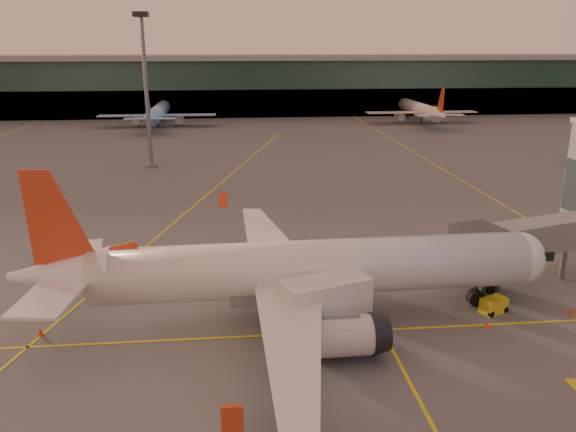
{
  "coord_description": "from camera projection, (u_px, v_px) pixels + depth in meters",
  "views": [
    {
      "loc": [
        -5.76,
        -31.96,
        20.62
      ],
      "look_at": [
        -0.77,
        18.61,
        5.0
      ],
      "focal_mm": 35.0,
      "sensor_mm": 36.0,
      "label": 1
    }
  ],
  "objects": [
    {
      "name": "ground",
      "position": [
        327.0,
        370.0,
        37.0
      ],
      "size": [
        600.0,
        600.0,
        0.0
      ],
      "primitive_type": "plane",
      "color": "#4C4F54",
      "rests_on": "ground"
    },
    {
      "name": "taxi_markings",
      "position": [
        223.0,
        197.0,
        78.64
      ],
      "size": [
        100.12,
        173.0,
        0.01
      ],
      "color": "yellow",
      "rests_on": "ground"
    },
    {
      "name": "terminal",
      "position": [
        251.0,
        85.0,
        169.31
      ],
      "size": [
        400.0,
        20.0,
        17.6
      ],
      "color": "#19382D",
      "rests_on": "ground"
    },
    {
      "name": "mast_west_near",
      "position": [
        146.0,
        80.0,
        93.54
      ],
      "size": [
        2.4,
        2.4,
        25.6
      ],
      "color": "slate",
      "rests_on": "ground"
    },
    {
      "name": "distant_aircraft_row",
      "position": [
        174.0,
        126.0,
        147.28
      ],
      "size": [
        290.0,
        34.0,
        13.0
      ],
      "color": "#8EB4ED",
      "rests_on": "ground"
    },
    {
      "name": "main_airplane",
      "position": [
        295.0,
        271.0,
        42.78
      ],
      "size": [
        41.07,
        36.92,
        12.41
      ],
      "rotation": [
        0.0,
        0.0,
        0.02
      ],
      "color": "white",
      "rests_on": "ground"
    },
    {
      "name": "catering_truck",
      "position": [
        326.0,
        307.0,
        39.86
      ],
      "size": [
        6.77,
        4.6,
        4.83
      ],
      "rotation": [
        0.0,
        0.0,
        0.34
      ],
      "color": "red",
      "rests_on": "ground"
    },
    {
      "name": "gpu_cart",
      "position": [
        494.0,
        306.0,
        44.83
      ],
      "size": [
        2.43,
        2.0,
        1.23
      ],
      "rotation": [
        0.0,
        0.0,
        0.42
      ],
      "color": "gold",
      "rests_on": "ground"
    },
    {
      "name": "cone_nose",
      "position": [
        571.0,
        311.0,
        44.6
      ],
      "size": [
        0.43,
        0.43,
        0.55
      ],
      "color": "red",
      "rests_on": "ground"
    },
    {
      "name": "cone_tail",
      "position": [
        40.0,
        332.0,
        41.34
      ],
      "size": [
        0.44,
        0.44,
        0.56
      ],
      "color": "red",
      "rests_on": "ground"
    },
    {
      "name": "cone_wing_left",
      "position": [
        282.0,
        245.0,
        59.36
      ],
      "size": [
        0.41,
        0.41,
        0.53
      ],
      "color": "red",
      "rests_on": "ground"
    },
    {
      "name": "cone_fwd",
      "position": [
        487.0,
        325.0,
        42.53
      ],
      "size": [
        0.4,
        0.4,
        0.51
      ],
      "color": "red",
      "rests_on": "ground"
    }
  ]
}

